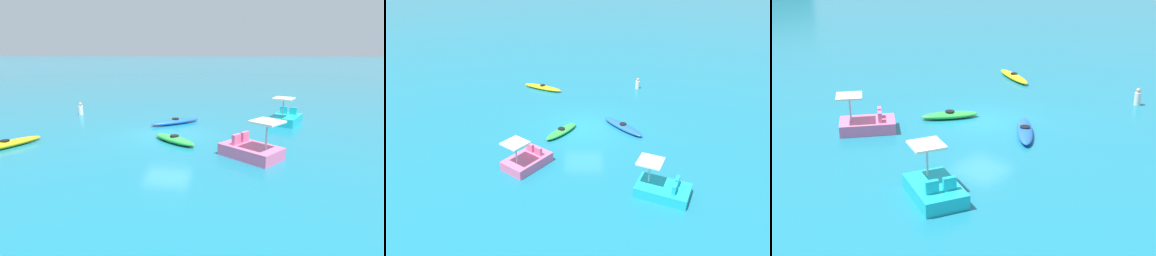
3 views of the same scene
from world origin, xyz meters
The scene contains 7 objects.
ground_plane centered at (0.00, 0.00, 0.00)m, with size 600.00×600.00×0.00m, color #19728C.
kayak_yellow centered at (6.86, 3.30, 0.16)m, with size 2.07×3.26×0.37m.
kayak_blue centered at (-0.01, -2.44, 0.16)m, with size 2.95×2.53×0.37m.
kayak_green centered at (-0.70, 1.39, 0.16)m, with size 2.57×2.17×0.37m.
pedal_boat_pink centered at (-4.30, 3.01, 0.34)m, with size 2.82×2.66×1.68m.
pedal_boat_cyan centered at (-6.71, -3.59, 0.34)m, with size 2.36×2.81×1.68m.
person_near_shore centered at (7.11, -4.29, 0.39)m, with size 0.45×0.45×0.88m.
Camera 1 is at (-3.51, 15.27, 4.30)m, focal length 28.27 mm.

